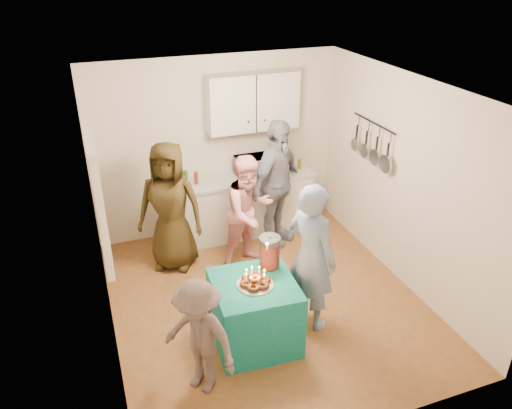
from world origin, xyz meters
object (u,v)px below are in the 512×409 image
object	(u,v)px
woman_back_right	(276,184)
child_near_left	(199,337)
party_table	(254,313)
woman_back_center	(249,212)
counter	(237,207)
punch_jar	(270,253)
man_birthday	(311,257)
microwave	(253,166)
woman_back_left	(170,207)

from	to	relation	value
woman_back_right	child_near_left	xyz separation A→B (m)	(-1.71, -2.31, -0.31)
party_table	woman_back_right	xyz separation A→B (m)	(1.01, 1.88, 0.54)
party_table	woman_back_center	size ratio (longest dim) A/B	0.55
counter	party_table	bearing A→B (deg)	-103.87
woman_back_center	counter	bearing A→B (deg)	62.46
punch_jar	man_birthday	bearing A→B (deg)	-18.22
microwave	woman_back_center	bearing A→B (deg)	-112.49
punch_jar	man_birthday	xyz separation A→B (m)	(0.43, -0.14, -0.06)
woman_back_right	microwave	bearing A→B (deg)	77.08
microwave	punch_jar	xyz separation A→B (m)	(-0.56, -2.07, -0.12)
party_table	woman_back_right	bearing A→B (deg)	61.82
woman_back_center	woman_back_right	distance (m)	0.70
woman_back_left	woman_back_right	size ratio (longest dim) A/B	0.95
counter	microwave	world-z (taller)	microwave
woman_back_right	party_table	bearing A→B (deg)	-154.37
party_table	man_birthday	distance (m)	0.85
woman_back_left	woman_back_right	bearing A→B (deg)	30.76
punch_jar	woman_back_center	xyz separation A→B (m)	(0.20, 1.22, -0.15)
woman_back_left	woman_back_center	world-z (taller)	woman_back_left
counter	woman_back_center	size ratio (longest dim) A/B	1.41
woman_back_left	woman_back_center	xyz separation A→B (m)	(0.97, -0.32, -0.09)
child_near_left	woman_back_left	bearing A→B (deg)	136.77
party_table	microwave	bearing A→B (deg)	70.45
counter	woman_back_left	size ratio (longest dim) A/B	1.26
child_near_left	microwave	bearing A→B (deg)	112.75
punch_jar	woman_back_right	bearing A→B (deg)	65.56
microwave	woman_back_right	bearing A→B (deg)	-66.07
man_birthday	microwave	bearing A→B (deg)	-27.89
child_near_left	party_table	bearing A→B (deg)	83.20
child_near_left	counter	bearing A→B (deg)	116.90
microwave	child_near_left	distance (m)	3.16
counter	woman_back_left	world-z (taller)	woman_back_left
punch_jar	child_near_left	xyz separation A→B (m)	(-0.97, -0.67, -0.32)
man_birthday	counter	bearing A→B (deg)	-21.40
microwave	woman_back_left	distance (m)	1.44
man_birthday	woman_back_right	size ratio (longest dim) A/B	0.94
man_birthday	woman_back_center	xyz separation A→B (m)	(-0.23, 1.37, -0.09)
counter	microwave	xyz separation A→B (m)	(0.25, 0.00, 0.62)
counter	party_table	world-z (taller)	counter
woman_back_right	child_near_left	world-z (taller)	woman_back_right
woman_back_center	woman_back_right	bearing A→B (deg)	16.70
microwave	party_table	bearing A→B (deg)	-108.88
counter	woman_back_right	size ratio (longest dim) A/B	1.19
party_table	counter	bearing A→B (deg)	76.13
man_birthday	child_near_left	size ratio (longest dim) A/B	1.41
woman_back_right	punch_jar	bearing A→B (deg)	-150.64
microwave	man_birthday	size ratio (longest dim) A/B	0.29
man_birthday	woman_back_center	bearing A→B (deg)	-14.93
party_table	woman_back_right	world-z (taller)	woman_back_right
microwave	woman_back_right	distance (m)	0.49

